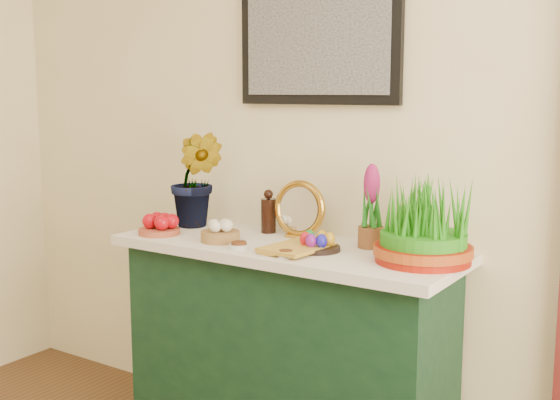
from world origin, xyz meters
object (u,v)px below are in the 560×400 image
object	(u,v)px
hyacinth_green	(196,164)
wheatgrass_sabzeh	(424,227)
sideboard	(287,356)
book	(277,244)
mirror	(299,210)

from	to	relation	value
hyacinth_green	wheatgrass_sabzeh	xyz separation A→B (m)	(1.08, -0.06, -0.16)
sideboard	book	xyz separation A→B (m)	(0.01, -0.09, 0.48)
hyacinth_green	book	world-z (taller)	hyacinth_green
sideboard	mirror	bearing A→B (deg)	100.02
book	wheatgrass_sabzeh	world-z (taller)	wheatgrass_sabzeh
hyacinth_green	wheatgrass_sabzeh	distance (m)	1.10
wheatgrass_sabzeh	sideboard	bearing A→B (deg)	-179.12
hyacinth_green	mirror	distance (m)	0.53
hyacinth_green	book	xyz separation A→B (m)	(0.53, -0.16, -0.26)
hyacinth_green	mirror	bearing A→B (deg)	-15.06
mirror	book	size ratio (longest dim) A/B	0.93
book	mirror	bearing A→B (deg)	105.37
mirror	wheatgrass_sabzeh	xyz separation A→B (m)	(0.59, -0.12, 0.01)
sideboard	wheatgrass_sabzeh	size ratio (longest dim) A/B	3.74
sideboard	book	distance (m)	0.49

